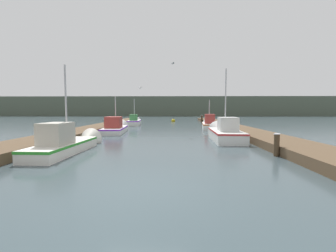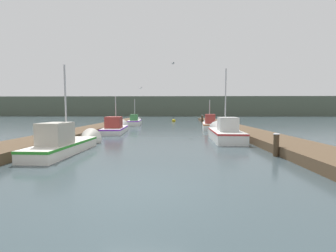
# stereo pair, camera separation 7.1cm
# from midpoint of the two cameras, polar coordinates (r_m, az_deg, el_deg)

# --- Properties ---
(ground_plane) EXTENTS (200.00, 200.00, 0.00)m
(ground_plane) POSITION_cam_midpoint_polar(r_m,az_deg,el_deg) (5.89, -6.88, -15.68)
(ground_plane) COLOR #38474C
(dock_left) EXTENTS (2.47, 40.00, 0.42)m
(dock_left) POSITION_cam_midpoint_polar(r_m,az_deg,el_deg) (22.77, -17.48, -0.46)
(dock_left) COLOR brown
(dock_left) RESTS_ON ground_plane
(dock_right) EXTENTS (2.47, 40.00, 0.42)m
(dock_right) POSITION_cam_midpoint_polar(r_m,az_deg,el_deg) (22.30, 16.21, -0.53)
(dock_right) COLOR brown
(dock_right) RESTS_ON ground_plane
(distant_shore_ridge) EXTENTS (120.00, 16.00, 5.80)m
(distant_shore_ridge) POSITION_cam_midpoint_polar(r_m,az_deg,el_deg) (73.18, 0.70, 4.95)
(distant_shore_ridge) COLOR #4C5647
(distant_shore_ridge) RESTS_ON ground_plane
(fishing_boat_0) EXTENTS (1.51, 5.52, 4.43)m
(fishing_boat_0) POSITION_cam_midpoint_polar(r_m,az_deg,el_deg) (11.74, -23.95, -3.85)
(fishing_boat_0) COLOR silver
(fishing_boat_0) RESTS_ON ground_plane
(fishing_boat_1) EXTENTS (1.88, 5.44, 5.08)m
(fishing_boat_1) POSITION_cam_midpoint_polar(r_m,az_deg,el_deg) (15.43, 13.94, -1.61)
(fishing_boat_1) COLOR silver
(fishing_boat_1) RESTS_ON ground_plane
(fishing_boat_2) EXTENTS (2.02, 6.00, 3.65)m
(fishing_boat_2) POSITION_cam_midpoint_polar(r_m,az_deg,el_deg) (20.48, -13.05, -0.34)
(fishing_boat_2) COLOR silver
(fishing_boat_2) RESTS_ON ground_plane
(fishing_boat_3) EXTENTS (1.85, 5.40, 3.31)m
(fishing_boat_3) POSITION_cam_midpoint_polar(r_m,az_deg,el_deg) (23.88, 10.29, 0.52)
(fishing_boat_3) COLOR silver
(fishing_boat_3) RESTS_ON ground_plane
(fishing_boat_4) EXTENTS (1.72, 5.05, 3.67)m
(fishing_boat_4) POSITION_cam_midpoint_polar(r_m,az_deg,el_deg) (29.06, -8.57, 1.12)
(fishing_boat_4) COLOR silver
(fishing_boat_4) RESTS_ON ground_plane
(mooring_piling_0) EXTENTS (0.33, 0.33, 1.19)m
(mooring_piling_0) POSITION_cam_midpoint_polar(r_m,az_deg,el_deg) (29.32, 10.26, 1.43)
(mooring_piling_0) COLOR #473523
(mooring_piling_0) RESTS_ON ground_plane
(mooring_piling_1) EXTENTS (0.36, 0.36, 1.14)m
(mooring_piling_1) POSITION_cam_midpoint_polar(r_m,az_deg,el_deg) (35.00, 8.51, 1.86)
(mooring_piling_1) COLOR #473523
(mooring_piling_1) RESTS_ON ground_plane
(mooring_piling_2) EXTENTS (0.26, 0.26, 0.98)m
(mooring_piling_2) POSITION_cam_midpoint_polar(r_m,az_deg,el_deg) (10.66, 25.70, -4.31)
(mooring_piling_2) COLOR #473523
(mooring_piling_2) RESTS_ON ground_plane
(mooring_piling_3) EXTENTS (0.28, 0.28, 1.13)m
(mooring_piling_3) POSITION_cam_midpoint_polar(r_m,az_deg,el_deg) (21.42, -15.74, 0.26)
(mooring_piling_3) COLOR #473523
(mooring_piling_3) RESTS_ON ground_plane
(channel_buoy) EXTENTS (0.59, 0.59, 1.09)m
(channel_buoy) POSITION_cam_midpoint_polar(r_m,az_deg,el_deg) (36.28, 1.28, 1.35)
(channel_buoy) COLOR gold
(channel_buoy) RESTS_ON ground_plane
(seagull_lead) EXTENTS (0.30, 0.56, 0.12)m
(seagull_lead) POSITION_cam_midpoint_polar(r_m,az_deg,el_deg) (19.48, 1.14, 15.61)
(seagull_lead) COLOR white
(seagull_1) EXTENTS (0.50, 0.44, 0.12)m
(seagull_1) POSITION_cam_midpoint_polar(r_m,az_deg,el_deg) (25.26, -7.18, 9.61)
(seagull_1) COLOR white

